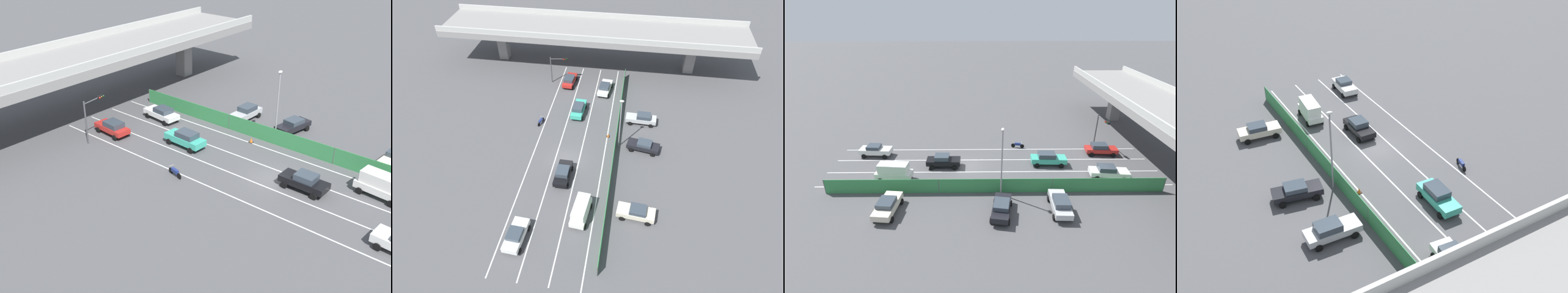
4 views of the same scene
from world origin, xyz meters
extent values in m
plane|color=#4C4C4F|center=(0.00, 0.00, 0.00)|extent=(300.00, 300.00, 0.00)
cube|color=silver|center=(-4.96, 3.33, 0.00)|extent=(0.14, 42.67, 0.01)
cube|color=silver|center=(-1.65, 3.33, 0.00)|extent=(0.14, 42.67, 0.01)
cube|color=silver|center=(1.65, 3.33, 0.00)|extent=(0.14, 42.67, 0.01)
cube|color=silver|center=(4.96, 3.33, 0.00)|extent=(0.14, 42.67, 0.01)
cube|color=#B2B2AD|center=(0.00, 21.61, 7.59)|extent=(55.40, 0.30, 0.90)
cube|color=gray|center=(-17.73, 26.67, 3.02)|extent=(1.76, 1.76, 6.03)
cube|color=#338447|center=(6.34, 3.33, 0.91)|extent=(0.06, 38.67, 1.81)
cylinder|color=#4C514C|center=(6.34, -16.00, 0.91)|extent=(0.10, 0.10, 1.81)
cylinder|color=#4C514C|center=(6.34, -3.11, 0.91)|extent=(0.10, 0.10, 1.81)
cylinder|color=#4C514C|center=(6.34, 9.78, 0.91)|extent=(0.10, 0.10, 1.81)
cylinder|color=#4C514C|center=(6.34, 22.67, 0.91)|extent=(0.10, 0.10, 1.81)
cube|color=silver|center=(3.45, -8.88, 0.81)|extent=(2.14, 4.47, 0.66)
cube|color=silver|center=(3.45, -8.88, 1.69)|extent=(1.85, 3.68, 1.10)
cylinder|color=black|center=(2.73, -7.33, 0.32)|extent=(0.28, 0.66, 0.64)
cylinder|color=black|center=(4.46, -7.50, 0.32)|extent=(0.28, 0.66, 0.64)
cylinder|color=black|center=(2.45, -10.26, 0.32)|extent=(0.28, 0.66, 0.64)
cylinder|color=black|center=(4.18, -10.42, 0.32)|extent=(0.28, 0.66, 0.64)
cube|color=white|center=(3.24, 17.55, 0.77)|extent=(2.25, 4.80, 0.59)
cube|color=#333D47|center=(3.21, 17.19, 1.35)|extent=(1.77, 2.14, 0.56)
cylinder|color=black|center=(2.50, 19.21, 0.32)|extent=(0.28, 0.66, 0.64)
cylinder|color=black|center=(4.29, 19.03, 0.32)|extent=(0.28, 0.66, 0.64)
cylinder|color=black|center=(2.19, 16.06, 0.32)|extent=(0.28, 0.66, 0.64)
cylinder|color=black|center=(3.98, 15.89, 0.32)|extent=(0.28, 0.66, 0.64)
cube|color=teal|center=(-0.20, 10.79, 0.82)|extent=(1.93, 4.70, 0.68)
cube|color=#333D47|center=(-0.21, 10.50, 1.45)|extent=(1.62, 2.28, 0.59)
cylinder|color=black|center=(-1.01, 12.39, 0.32)|extent=(0.24, 0.65, 0.64)
cylinder|color=black|center=(0.74, 12.32, 0.32)|extent=(0.24, 0.65, 0.64)
cylinder|color=black|center=(-1.13, 9.25, 0.32)|extent=(0.24, 0.65, 0.64)
cylinder|color=black|center=(0.62, 9.18, 0.32)|extent=(0.24, 0.65, 0.64)
cube|color=black|center=(0.15, -3.18, 0.79)|extent=(1.84, 4.41, 0.62)
cube|color=#333D47|center=(0.15, -3.36, 1.39)|extent=(1.60, 1.87, 0.58)
cylinder|color=black|center=(-0.74, -1.67, 0.32)|extent=(0.23, 0.64, 0.64)
cylinder|color=black|center=(1.07, -1.69, 0.32)|extent=(0.23, 0.64, 0.64)
cylinder|color=black|center=(-0.76, -4.66, 0.32)|extent=(0.23, 0.64, 0.64)
cylinder|color=black|center=(1.04, -4.68, 0.32)|extent=(0.23, 0.64, 0.64)
cube|color=red|center=(-3.21, 19.01, 0.76)|extent=(1.99, 4.49, 0.55)
cube|color=#333D47|center=(-3.23, 18.67, 1.32)|extent=(1.65, 2.21, 0.59)
cylinder|color=black|center=(-3.99, 20.55, 0.32)|extent=(0.26, 0.65, 0.64)
cylinder|color=black|center=(-2.26, 20.45, 0.32)|extent=(0.26, 0.65, 0.64)
cylinder|color=black|center=(-4.17, 17.58, 0.32)|extent=(0.26, 0.65, 0.64)
cylinder|color=black|center=(-2.44, 17.47, 0.32)|extent=(0.26, 0.65, 0.64)
cube|color=silver|center=(-3.11, -13.07, 0.82)|extent=(2.06, 4.44, 0.69)
cube|color=#333D47|center=(-3.13, -13.28, 1.40)|extent=(1.68, 1.86, 0.46)
cylinder|color=black|center=(-3.91, -11.54, 0.32)|extent=(0.26, 0.65, 0.64)
cylinder|color=black|center=(-2.13, -11.65, 0.32)|extent=(0.26, 0.65, 0.64)
cylinder|color=black|center=(-4.10, -14.48, 0.32)|extent=(0.26, 0.65, 0.64)
cylinder|color=black|center=(-2.31, -14.59, 0.32)|extent=(0.26, 0.65, 0.64)
cylinder|color=black|center=(-5.41, 8.02, 0.30)|extent=(0.23, 0.61, 0.60)
cylinder|color=black|center=(-5.71, 6.71, 0.30)|extent=(0.23, 0.61, 0.60)
cube|color=navy|center=(-5.56, 7.36, 0.58)|extent=(0.48, 0.96, 0.36)
cylinder|color=#B2B2B2|center=(-5.43, 7.92, 0.92)|extent=(0.59, 0.16, 0.03)
cube|color=beige|center=(9.84, -7.97, 0.80)|extent=(4.61, 2.26, 0.64)
cube|color=#333D47|center=(10.04, -7.99, 1.36)|extent=(2.06, 1.79, 0.48)
cylinder|color=black|center=(8.24, -8.74, 0.32)|extent=(0.66, 0.28, 0.64)
cylinder|color=black|center=(8.42, -6.91, 0.32)|extent=(0.66, 0.28, 0.64)
cylinder|color=black|center=(11.25, -9.04, 0.32)|extent=(0.66, 0.28, 0.64)
cylinder|color=black|center=(11.43, -7.21, 0.32)|extent=(0.66, 0.28, 0.64)
cube|color=black|center=(10.26, 3.72, 0.78)|extent=(4.73, 2.50, 0.60)
cube|color=#333D47|center=(10.42, 3.70, 1.32)|extent=(2.20, 1.85, 0.47)
cylinder|color=black|center=(8.60, 3.13, 0.32)|extent=(0.67, 0.33, 0.64)
cylinder|color=black|center=(8.91, 4.85, 0.32)|extent=(0.67, 0.33, 0.64)
cylinder|color=black|center=(11.62, 2.60, 0.32)|extent=(0.67, 0.33, 0.64)
cylinder|color=black|center=(11.92, 4.32, 0.32)|extent=(0.67, 0.33, 0.64)
cube|color=#B2B5B7|center=(9.70, 9.85, 0.79)|extent=(4.71, 1.92, 0.62)
cube|color=#333D47|center=(10.09, 9.83, 1.39)|extent=(2.15, 1.60, 0.59)
cylinder|color=black|center=(8.09, 9.05, 0.32)|extent=(0.65, 0.25, 0.64)
cylinder|color=black|center=(8.16, 10.78, 0.32)|extent=(0.65, 0.25, 0.64)
cylinder|color=black|center=(11.25, 8.92, 0.32)|extent=(0.65, 0.25, 0.64)
cylinder|color=black|center=(11.32, 10.65, 0.32)|extent=(0.65, 0.25, 0.64)
cylinder|color=#47474C|center=(-6.50, 19.20, 2.45)|extent=(0.18, 0.18, 4.90)
cylinder|color=#47474C|center=(-5.11, 19.39, 4.60)|extent=(2.81, 0.51, 0.12)
cube|color=black|center=(-3.99, 19.55, 4.60)|extent=(0.99, 0.41, 0.32)
sphere|color=red|center=(-4.26, 19.35, 4.60)|extent=(0.20, 0.20, 0.20)
sphere|color=#3B2806|center=(-3.96, 19.39, 4.60)|extent=(0.20, 0.20, 0.20)
sphere|color=black|center=(-3.67, 19.43, 4.60)|extent=(0.20, 0.20, 0.20)
cylinder|color=gray|center=(6.78, 3.92, 3.90)|extent=(0.16, 0.16, 7.80)
ellipsoid|color=silver|center=(6.78, 3.92, 7.98)|extent=(0.60, 0.36, 0.28)
cone|color=orange|center=(5.09, 5.84, 0.28)|extent=(0.36, 0.36, 0.57)
cube|color=black|center=(5.09, 5.84, 0.01)|extent=(0.47, 0.47, 0.03)
camera|label=1|loc=(-34.12, -19.20, 23.16)|focal=43.55mm
camera|label=2|loc=(7.98, -33.08, 34.21)|focal=32.00mm
camera|label=3|loc=(35.22, 1.25, 19.57)|focal=27.61mm
camera|label=4|loc=(20.99, 35.94, 27.69)|focal=43.60mm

